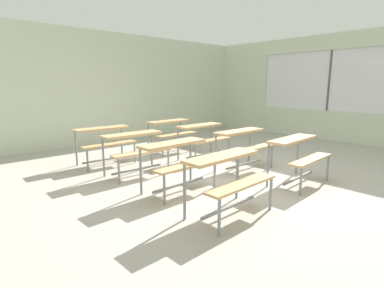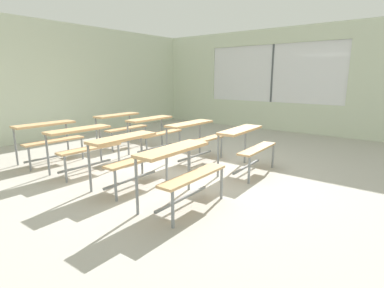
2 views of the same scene
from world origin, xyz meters
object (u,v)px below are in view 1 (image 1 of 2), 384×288
object	(u,v)px
desk_bench_r0c0	(228,171)
desk_bench_r1c0	(178,155)
desk_bench_r2c1	(203,133)
desk_bench_r3c1	(171,128)
desk_bench_r1c1	(244,140)
desk_bench_r2c0	(135,144)
desk_bench_r3c0	(105,137)
desk_bench_r0c1	(299,150)

from	to	relation	value
desk_bench_r0c0	desk_bench_r1c0	size ratio (longest dim) A/B	1.00
desk_bench_r2c1	desk_bench_r3c1	xyz separation A→B (m)	(-0.03, 1.06, 0.00)
desk_bench_r1c0	desk_bench_r2c1	world-z (taller)	same
desk_bench_r2c1	desk_bench_r3c1	distance (m)	1.06
desk_bench_r3c1	desk_bench_r1c1	bearing A→B (deg)	-90.02
desk_bench_r2c0	desk_bench_r2c1	bearing A→B (deg)	1.64
desk_bench_r2c1	desk_bench_r3c1	world-z (taller)	same
desk_bench_r3c0	desk_bench_r1c0	bearing A→B (deg)	-86.59
desk_bench_r0c1	desk_bench_r1c1	xyz separation A→B (m)	(0.01, 1.12, 0.00)
desk_bench_r2c1	desk_bench_r2c0	bearing A→B (deg)	-179.37
desk_bench_r3c1	desk_bench_r0c0	bearing A→B (deg)	-118.44
desk_bench_r0c1	desk_bench_r1c0	size ratio (longest dim) A/B	1.01
desk_bench_r0c1	desk_bench_r1c0	distance (m)	1.97
desk_bench_r0c0	desk_bench_r3c0	distance (m)	3.27
desk_bench_r1c1	desk_bench_r2c0	xyz separation A→B (m)	(-1.70, 1.09, 0.00)
desk_bench_r1c0	desk_bench_r3c1	world-z (taller)	same
desk_bench_r3c0	desk_bench_r3c1	xyz separation A→B (m)	(1.74, 0.03, 0.00)
desk_bench_r1c0	desk_bench_r3c0	world-z (taller)	same
desk_bench_r2c0	desk_bench_r3c0	distance (m)	1.05
desk_bench_r0c1	desk_bench_r1c0	world-z (taller)	same
desk_bench_r1c1	desk_bench_r3c0	distance (m)	2.77
desk_bench_r2c0	desk_bench_r2c1	distance (m)	1.70
desk_bench_r0c1	desk_bench_r2c1	bearing A→B (deg)	86.79
desk_bench_r3c1	desk_bench_r1c0	bearing A→B (deg)	-127.26
desk_bench_r0c0	desk_bench_r0c1	size ratio (longest dim) A/B	0.99
desk_bench_r1c1	desk_bench_r3c0	bearing A→B (deg)	130.82
desk_bench_r1c1	desk_bench_r3c1	distance (m)	2.16
desk_bench_r2c0	desk_bench_r2c1	size ratio (longest dim) A/B	1.01
desk_bench_r0c0	desk_bench_r3c1	size ratio (longest dim) A/B	1.00
desk_bench_r3c1	desk_bench_r3c0	bearing A→B (deg)	-179.70
desk_bench_r2c0	desk_bench_r0c0	bearing A→B (deg)	-90.49
desk_bench_r0c1	desk_bench_r1c1	distance (m)	1.12
desk_bench_r0c1	desk_bench_r2c1	size ratio (longest dim) A/B	1.02
desk_bench_r1c1	desk_bench_r2c0	world-z (taller)	same
desk_bench_r1c1	desk_bench_r1c0	bearing A→B (deg)	-176.28
desk_bench_r1c0	desk_bench_r2c0	bearing A→B (deg)	89.38
desk_bench_r1c0	desk_bench_r1c1	size ratio (longest dim) A/B	1.00
desk_bench_r0c0	desk_bench_r1c0	world-z (taller)	same
desk_bench_r1c1	desk_bench_r2c1	xyz separation A→B (m)	(0.01, 1.10, 0.00)
desk_bench_r0c0	desk_bench_r0c1	distance (m)	1.75
desk_bench_r2c0	desk_bench_r2c1	world-z (taller)	same
desk_bench_r1c0	desk_bench_r3c0	xyz separation A→B (m)	(-0.08, 2.21, 0.00)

